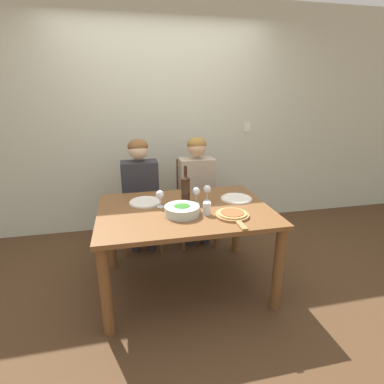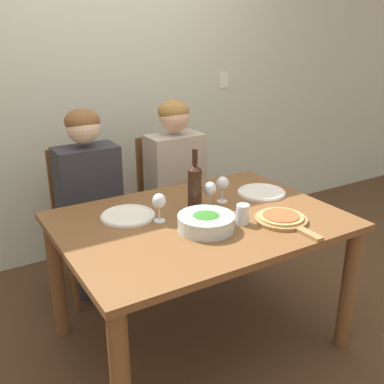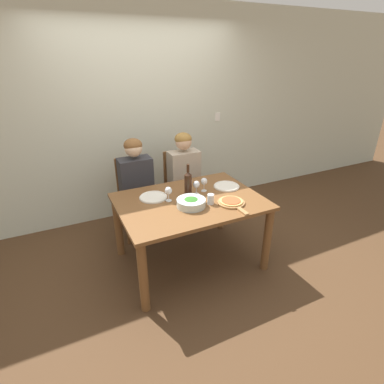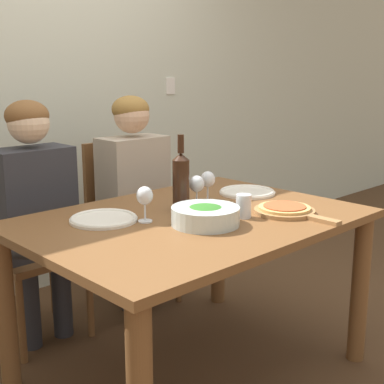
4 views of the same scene
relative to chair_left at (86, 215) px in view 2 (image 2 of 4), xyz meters
name	(u,v)px [view 2 (image 2 of 4)]	position (x,y,z in m)	size (l,w,h in m)	color
ground_plane	(199,337)	(0.33, -0.89, -0.51)	(40.00, 40.00, 0.00)	#4C331E
back_wall	(97,75)	(0.33, 0.52, 0.84)	(10.00, 0.06, 2.70)	beige
dining_table	(200,238)	(0.33, -0.89, 0.12)	(1.43, 1.04, 0.75)	brown
chair_left	(86,215)	(0.00, 0.00, 0.00)	(0.42, 0.42, 0.95)	brown
chair_right	(169,198)	(0.62, 0.00, 0.00)	(0.42, 0.42, 0.95)	brown
person_woman	(89,188)	(0.00, -0.11, 0.23)	(0.47, 0.51, 1.23)	#28282D
person_man	(176,172)	(0.62, -0.11, 0.23)	(0.47, 0.51, 1.23)	#28282D
wine_bottle	(195,187)	(0.36, -0.79, 0.38)	(0.08, 0.08, 0.34)	black
broccoli_bowl	(206,222)	(0.28, -1.02, 0.28)	(0.28, 0.28, 0.08)	silver
dinner_plate_left	(128,216)	(0.01, -0.68, 0.25)	(0.28, 0.28, 0.02)	silver
dinner_plate_right	(262,192)	(0.83, -0.77, 0.25)	(0.28, 0.28, 0.02)	silver
pizza_on_board	(282,219)	(0.66, -1.14, 0.25)	(0.27, 0.41, 0.04)	#9E7042
wine_glass_left	(159,202)	(0.13, -0.81, 0.34)	(0.07, 0.07, 0.15)	silver
wine_glass_right	(223,184)	(0.56, -0.76, 0.34)	(0.07, 0.07, 0.15)	silver
wine_glass_centre	(210,190)	(0.45, -0.80, 0.34)	(0.07, 0.07, 0.15)	silver
water_tumbler	(243,214)	(0.48, -1.05, 0.29)	(0.07, 0.07, 0.10)	silver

